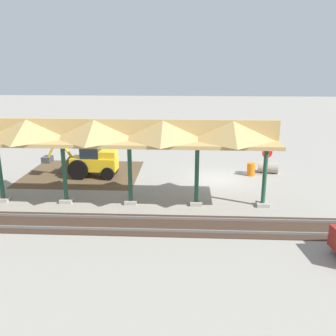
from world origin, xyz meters
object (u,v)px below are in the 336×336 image
Objects in this scene: traffic_barrel at (251,169)px; stop_sign at (267,156)px; backhoe at (92,160)px; concrete_pipe at (268,168)px.

stop_sign is at bearing -175.12° from traffic_barrel.
traffic_barrel is (-11.24, -0.88, -0.81)m from backhoe.
stop_sign is at bearing 66.38° from concrete_pipe.
stop_sign is 1.49m from traffic_barrel.
backhoe reaches higher than stop_sign.
backhoe reaches higher than concrete_pipe.
stop_sign reaches higher than concrete_pipe.
concrete_pipe is at bearing -113.62° from stop_sign.
traffic_barrel is at bearing 27.99° from concrete_pipe.
backhoe is at bearing 4.51° from stop_sign.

